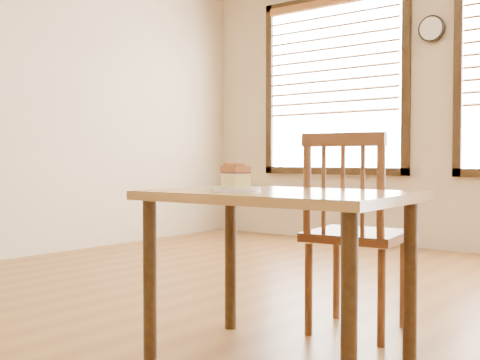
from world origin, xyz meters
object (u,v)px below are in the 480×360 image
object	(u,v)px
cafe_chair_main	(354,232)
cake_slice	(236,175)
plate	(236,189)
wall_clock	(432,29)
cafe_table_main	(278,216)

from	to	relation	value
cafe_chair_main	cake_slice	bearing A→B (deg)	66.80
plate	cafe_chair_main	bearing A→B (deg)	74.88
wall_clock	cafe_chair_main	distance (m)	3.50
wall_clock	cafe_chair_main	bearing A→B (deg)	-75.41
wall_clock	plate	world-z (taller)	wall_clock
wall_clock	cake_slice	xyz separation A→B (m)	(0.59, -3.71, -1.33)
cafe_chair_main	plate	world-z (taller)	cafe_chair_main
cafe_chair_main	cake_slice	distance (m)	0.80
wall_clock	plate	distance (m)	4.01
wall_clock	cake_slice	size ratio (longest dim) A/B	1.97
cafe_table_main	cafe_chair_main	world-z (taller)	cafe_chair_main
cafe_chair_main	plate	distance (m)	0.78
wall_clock	cafe_table_main	bearing A→B (deg)	-78.54
cafe_table_main	cake_slice	bearing A→B (deg)	-142.86
cafe_chair_main	plate	xyz separation A→B (m)	(-0.19, -0.71, 0.24)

